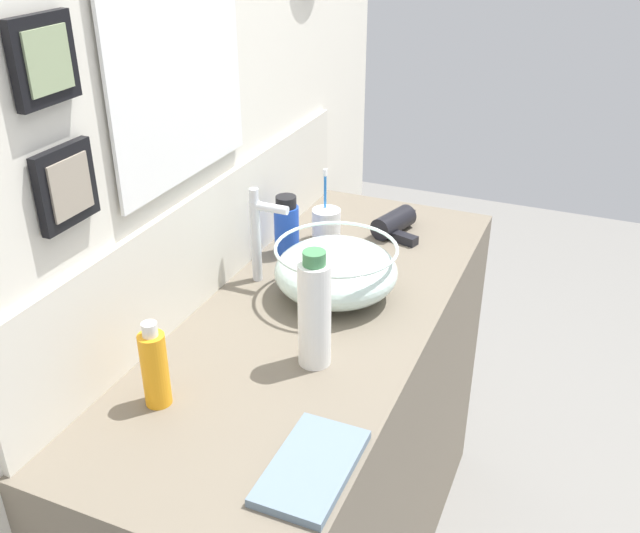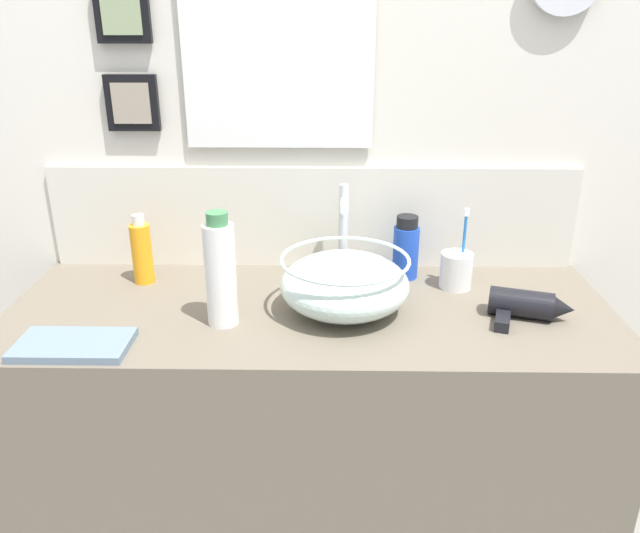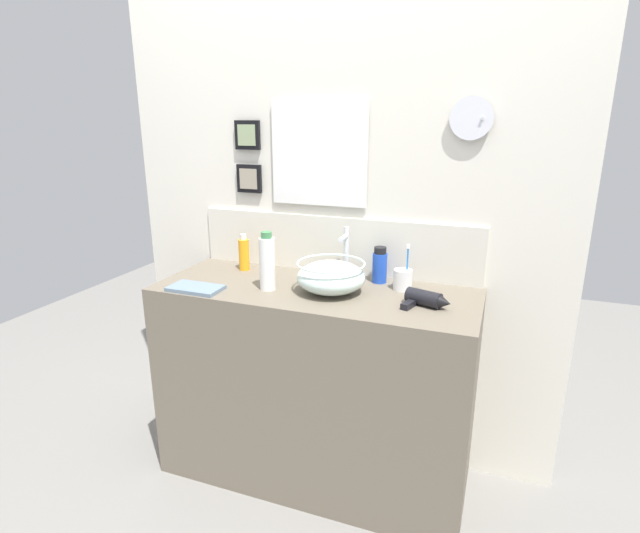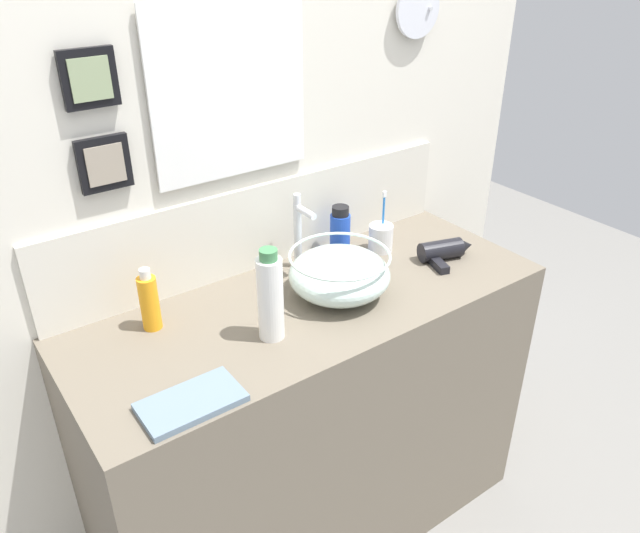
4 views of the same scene
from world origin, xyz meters
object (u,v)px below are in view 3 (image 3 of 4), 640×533
object	(u,v)px
toothbrush_cup	(403,279)
shampoo_bottle	(380,266)
hair_drier	(426,299)
hand_towel	(196,288)
glass_bowl_sink	(331,277)
spray_bottle	(267,263)
lotion_bottle	(244,254)
faucet	(346,250)

from	to	relation	value
toothbrush_cup	shampoo_bottle	distance (m)	0.13
hair_drier	hand_towel	world-z (taller)	hair_drier
glass_bowl_sink	hair_drier	xyz separation A→B (m)	(0.39, -0.02, -0.04)
spray_bottle	lotion_bottle	world-z (taller)	spray_bottle
faucet	hand_towel	bearing A→B (deg)	-145.52
glass_bowl_sink	spray_bottle	bearing A→B (deg)	-167.23
glass_bowl_sink	spray_bottle	xyz separation A→B (m)	(-0.26, -0.06, 0.05)
faucet	shampoo_bottle	bearing A→B (deg)	1.16
faucet	toothbrush_cup	xyz separation A→B (m)	(0.27, -0.06, -0.09)
glass_bowl_sink	hair_drier	world-z (taller)	glass_bowl_sink
hair_drier	lotion_bottle	bearing A→B (deg)	168.46
hair_drier	hand_towel	size ratio (longest dim) A/B	0.84
hair_drier	shampoo_bottle	bearing A→B (deg)	136.90
lotion_bottle	faucet	bearing A→B (deg)	4.69
lotion_bottle	shampoo_bottle	bearing A→B (deg)	3.84
glass_bowl_sink	lotion_bottle	size ratio (longest dim) A/B	1.64
hair_drier	shampoo_bottle	world-z (taller)	shampoo_bottle
hand_towel	lotion_bottle	bearing A→B (deg)	81.32
hair_drier	spray_bottle	world-z (taller)	spray_bottle
lotion_bottle	hand_towel	size ratio (longest dim) A/B	0.78
faucet	hair_drier	distance (m)	0.46
hair_drier	shampoo_bottle	distance (m)	0.33
spray_bottle	lotion_bottle	xyz separation A→B (m)	(-0.23, 0.21, -0.04)
lotion_bottle	hand_towel	world-z (taller)	lotion_bottle
shampoo_bottle	spray_bottle	bearing A→B (deg)	-148.17
glass_bowl_sink	toothbrush_cup	bearing A→B (deg)	26.81
faucet	lotion_bottle	bearing A→B (deg)	-175.31
glass_bowl_sink	toothbrush_cup	size ratio (longest dim) A/B	1.45
toothbrush_cup	spray_bottle	bearing A→B (deg)	-159.76
toothbrush_cup	lotion_bottle	distance (m)	0.76
shampoo_bottle	lotion_bottle	world-z (taller)	lotion_bottle
hand_towel	spray_bottle	bearing A→B (deg)	22.52
glass_bowl_sink	spray_bottle	size ratio (longest dim) A/B	1.14
faucet	lotion_bottle	size ratio (longest dim) A/B	1.36
shampoo_bottle	hand_towel	size ratio (longest dim) A/B	0.71
glass_bowl_sink	shampoo_bottle	world-z (taller)	shampoo_bottle
faucet	hand_towel	world-z (taller)	faucet
hair_drier	faucet	bearing A→B (deg)	150.78
faucet	spray_bottle	world-z (taller)	spray_bottle
shampoo_bottle	glass_bowl_sink	bearing A→B (deg)	-127.98
faucet	glass_bowl_sink	bearing A→B (deg)	-90.00
toothbrush_cup	lotion_bottle	xyz separation A→B (m)	(-0.76, 0.02, 0.03)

